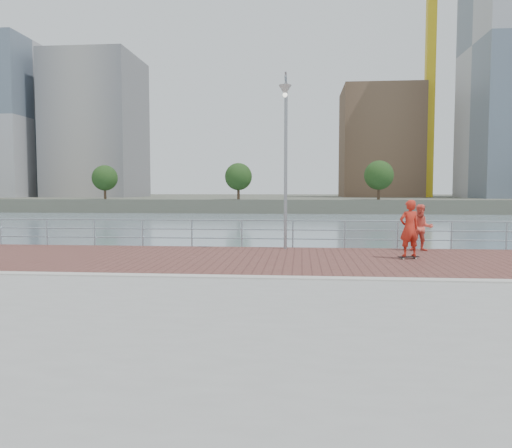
# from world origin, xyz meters

# --- Properties ---
(water) EXTENTS (400.00, 400.00, 0.00)m
(water) POSITION_xyz_m (0.00, 0.00, -2.00)
(water) COLOR slate
(water) RESTS_ON ground
(seawall) EXTENTS (40.00, 24.00, 2.00)m
(seawall) POSITION_xyz_m (0.00, -5.00, -1.00)
(seawall) COLOR gray
(seawall) RESTS_ON ground
(brick_lane) EXTENTS (40.00, 6.80, 0.02)m
(brick_lane) POSITION_xyz_m (0.00, 3.60, 0.01)
(brick_lane) COLOR brown
(brick_lane) RESTS_ON seawall
(curb) EXTENTS (40.00, 0.40, 0.06)m
(curb) POSITION_xyz_m (0.00, 0.00, 0.03)
(curb) COLOR #B7B5AD
(curb) RESTS_ON seawall
(concrete_lane) EXTENTS (40.00, 16.80, 0.02)m
(concrete_lane) POSITION_xyz_m (0.00, -8.60, 0.01)
(concrete_lane) COLOR #9E9E9B
(concrete_lane) RESTS_ON seawall
(far_shore) EXTENTS (320.00, 95.00, 2.50)m
(far_shore) POSITION_xyz_m (0.00, 122.50, -0.75)
(far_shore) COLOR #4C5142
(far_shore) RESTS_ON ground
(guardrail) EXTENTS (39.06, 0.06, 1.13)m
(guardrail) POSITION_xyz_m (0.00, 7.00, 0.69)
(guardrail) COLOR #8C9EA8
(guardrail) RESTS_ON brick_lane
(street_lamp) EXTENTS (0.47, 1.36, 6.43)m
(street_lamp) POSITION_xyz_m (0.75, 6.03, 4.57)
(street_lamp) COLOR gray
(street_lamp) RESTS_ON brick_lane
(skateboard) EXTENTS (0.74, 0.39, 0.08)m
(skateboard) POSITION_xyz_m (4.94, 4.03, 0.08)
(skateboard) COLOR black
(skateboard) RESTS_ON brick_lane
(skateboarder) EXTENTS (0.80, 0.64, 1.89)m
(skateboarder) POSITION_xyz_m (4.94, 4.03, 1.05)
(skateboarder) COLOR red
(skateboarder) RESTS_ON skateboard
(bystander) EXTENTS (0.88, 0.69, 1.76)m
(bystander) POSITION_xyz_m (5.87, 6.27, 0.90)
(bystander) COLOR #F15A46
(bystander) RESTS_ON brick_lane
(tower_crane) EXTENTS (47.00, 2.00, 50.70)m
(tower_crane) POSITION_xyz_m (27.36, 104.00, 33.50)
(tower_crane) COLOR gold
(tower_crane) RESTS_ON far_shore
(skyline) EXTENTS (233.00, 41.00, 64.17)m
(skyline) POSITION_xyz_m (31.79, 104.28, 24.20)
(skyline) COLOR #ADA38E
(skyline) RESTS_ON far_shore
(shoreline_trees) EXTENTS (110.05, 5.18, 6.91)m
(shoreline_trees) POSITION_xyz_m (-8.82, 77.00, 4.65)
(shoreline_trees) COLOR #473323
(shoreline_trees) RESTS_ON far_shore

